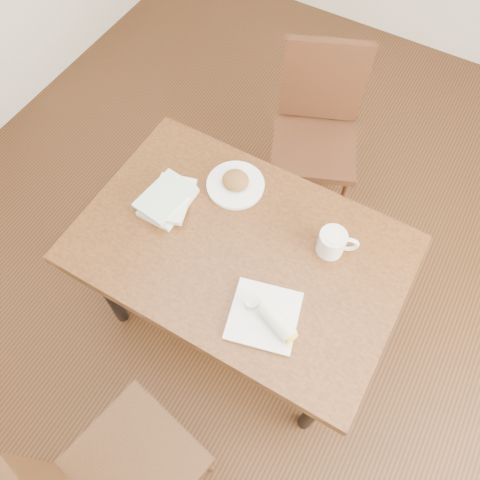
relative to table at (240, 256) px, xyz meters
The scene contains 8 objects.
ground 0.67m from the table, ahead, with size 4.00×5.00×0.01m, color #472814.
room_walls 0.96m from the table, ahead, with size 4.02×5.02×2.80m.
table is the anchor object (origin of this frame).
chair_far 0.90m from the table, 94.22° to the left, with size 0.55×0.55×0.95m.
plate_scone 0.30m from the table, 123.64° to the left, with size 0.24×0.24×0.08m.
coffee_mug 0.37m from the table, 27.86° to the left, with size 0.15×0.10×0.10m.
plate_burrito 0.33m from the table, 41.73° to the right, with size 0.29×0.29×0.08m.
book_stack 0.36m from the table, behind, with size 0.21×0.26×0.06m.
Camera 1 is at (0.42, -0.73, 2.32)m, focal length 35.00 mm.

